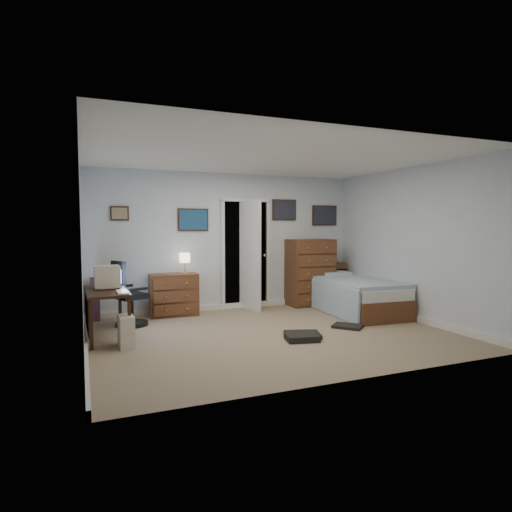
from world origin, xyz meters
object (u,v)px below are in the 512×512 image
(office_chair, at_px, (128,301))
(tall_dresser, at_px, (310,272))
(computer_desk, at_px, (101,301))
(bed, at_px, (355,295))
(low_dresser, at_px, (174,295))

(office_chair, distance_m, tall_dresser, 3.51)
(computer_desk, bearing_deg, tall_dresser, 14.20)
(bed, bearing_deg, computer_desk, -174.70)
(computer_desk, bearing_deg, office_chair, 53.63)
(office_chair, bearing_deg, bed, -28.89)
(computer_desk, xyz_separation_m, bed, (4.26, 0.16, -0.20))
(tall_dresser, bearing_deg, bed, -68.56)
(tall_dresser, height_order, bed, tall_dresser)
(computer_desk, relative_size, office_chair, 1.15)
(low_dresser, relative_size, bed, 0.40)
(bed, bearing_deg, tall_dresser, 115.23)
(computer_desk, distance_m, tall_dresser, 4.04)
(computer_desk, xyz_separation_m, low_dresser, (1.23, 1.13, -0.15))
(office_chair, distance_m, low_dresser, 0.96)
(bed, bearing_deg, low_dresser, 165.50)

